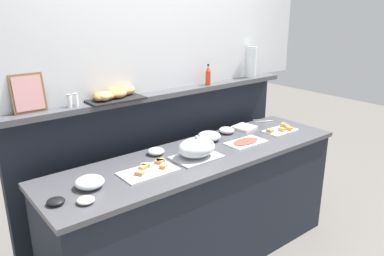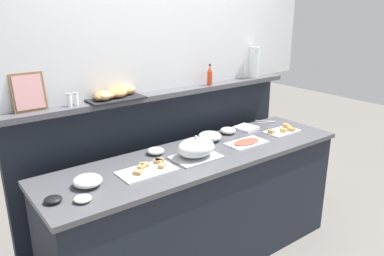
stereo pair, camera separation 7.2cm
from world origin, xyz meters
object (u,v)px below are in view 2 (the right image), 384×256
object	(u,v)px
serving_tongs	(266,122)
pepper_shaker	(76,99)
salt_shaker	(69,100)
napkin_stack	(246,128)
glass_bowl_extra	(210,137)
water_carafe	(254,62)
sandwich_platter_side	(283,130)
condiment_bowl_dark	(83,199)
bread_basket	(114,94)
serving_cloche	(196,148)
hot_sauce_bottle	(210,76)
glass_bowl_large	(228,131)
glass_bowl_small	(88,181)
sandwich_platter_rear	(148,169)
glass_bowl_medium	(156,151)
cold_cuts_platter	(247,142)
condiment_bowl_teal	(53,200)

from	to	relation	value
serving_tongs	pepper_shaker	xyz separation A→B (m)	(-1.71, 0.18, 0.43)
salt_shaker	napkin_stack	bearing A→B (deg)	-8.57
glass_bowl_extra	water_carafe	bearing A→B (deg)	19.04
sandwich_platter_side	pepper_shaker	distance (m)	1.73
condiment_bowl_dark	bread_basket	world-z (taller)	bread_basket
serving_cloche	hot_sauce_bottle	xyz separation A→B (m)	(0.49, 0.45, 0.40)
glass_bowl_large	bread_basket	world-z (taller)	bread_basket
glass_bowl_small	hot_sauce_bottle	xyz separation A→B (m)	(1.28, 0.41, 0.44)
water_carafe	bread_basket	bearing A→B (deg)	179.86
serving_cloche	water_carafe	world-z (taller)	water_carafe
glass_bowl_large	salt_shaker	distance (m)	1.33
sandwich_platter_side	glass_bowl_large	xyz separation A→B (m)	(-0.41, 0.25, 0.01)
sandwich_platter_side	serving_tongs	distance (m)	0.29
glass_bowl_small	sandwich_platter_side	bearing A→B (deg)	-0.90
sandwich_platter_rear	glass_bowl_extra	xyz separation A→B (m)	(0.69, 0.20, 0.02)
water_carafe	napkin_stack	bearing A→B (deg)	-142.79
glass_bowl_large	condiment_bowl_dark	bearing A→B (deg)	-164.94
sandwich_platter_rear	glass_bowl_medium	distance (m)	0.29
glass_bowl_medium	hot_sauce_bottle	world-z (taller)	hot_sauce_bottle
sandwich_platter_rear	glass_bowl_small	size ratio (longest dim) A/B	2.13
cold_cuts_platter	glass_bowl_medium	xyz separation A→B (m)	(-0.69, 0.24, 0.01)
pepper_shaker	sandwich_platter_side	bearing A→B (deg)	-15.77
serving_tongs	bread_basket	bearing A→B (deg)	172.62
glass_bowl_medium	water_carafe	bearing A→B (deg)	10.84
cold_cuts_platter	pepper_shaker	distance (m)	1.32
glass_bowl_small	salt_shaker	distance (m)	0.59
serving_cloche	glass_bowl_small	distance (m)	0.79
sandwich_platter_rear	sandwich_platter_side	size ratio (longest dim) A/B	1.27
glass_bowl_extra	sandwich_platter_side	bearing A→B (deg)	-17.64
cold_cuts_platter	glass_bowl_large	bearing A→B (deg)	80.09
serving_tongs	bread_basket	world-z (taller)	bread_basket
sandwich_platter_rear	pepper_shaker	world-z (taller)	pepper_shaker
pepper_shaker	bread_basket	bearing A→B (deg)	0.73
sandwich_platter_rear	pepper_shaker	distance (m)	0.68
bread_basket	water_carafe	xyz separation A→B (m)	(1.41, -0.00, 0.10)
serving_cloche	glass_bowl_small	size ratio (longest dim) A/B	1.93
glass_bowl_large	condiment_bowl_teal	size ratio (longest dim) A/B	1.35
cold_cuts_platter	salt_shaker	distance (m)	1.36
hot_sauce_bottle	pepper_shaker	bearing A→B (deg)	178.92
sandwich_platter_rear	glass_bowl_large	bearing A→B (deg)	14.93
condiment_bowl_dark	water_carafe	world-z (taller)	water_carafe
glass_bowl_extra	sandwich_platter_rear	bearing A→B (deg)	-163.66
cold_cuts_platter	bread_basket	size ratio (longest dim) A/B	0.81
serving_tongs	pepper_shaker	distance (m)	1.77
napkin_stack	glass_bowl_extra	bearing A→B (deg)	-175.82
serving_cloche	glass_bowl_medium	xyz separation A→B (m)	(-0.19, 0.24, -0.05)
serving_tongs	salt_shaker	world-z (taller)	salt_shaker
pepper_shaker	glass_bowl_medium	bearing A→B (deg)	-26.51
condiment_bowl_dark	hot_sauce_bottle	distance (m)	1.55
sandwich_platter_rear	bread_basket	bearing A→B (deg)	89.18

